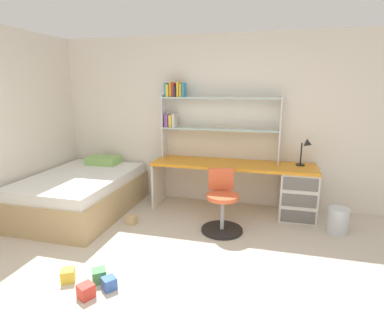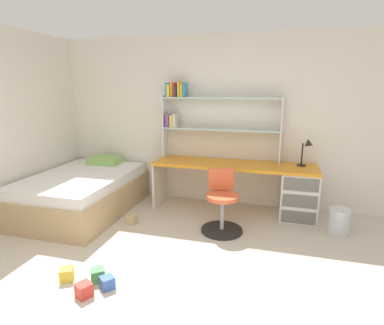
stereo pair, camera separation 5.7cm
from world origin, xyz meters
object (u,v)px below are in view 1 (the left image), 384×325
Objects in this scene: toy_block_blue_2 at (109,283)px; toy_block_yellow_4 at (68,275)px; toy_block_red_0 at (86,291)px; desk at (277,187)px; bookshelf_hutch at (203,113)px; bed_platform at (81,193)px; toy_block_green_3 at (99,276)px; swivel_chair at (222,208)px; toy_block_natural_1 at (132,220)px; waste_bin at (338,220)px; desk_lamp at (307,148)px.

toy_block_blue_2 is 0.95× the size of toy_block_yellow_4.
toy_block_red_0 is 0.21m from toy_block_blue_2.
toy_block_yellow_4 is (-0.30, 0.16, -0.00)m from toy_block_red_0.
bookshelf_hutch is (-1.10, 0.18, 0.99)m from desk.
toy_block_red_0 is (-1.57, -2.28, -0.35)m from desk.
toy_block_red_0 is (1.14, -1.67, -0.22)m from bed_platform.
toy_block_green_3 reaches higher than toy_block_yellow_4.
swivel_chair is 6.81× the size of toy_block_natural_1.
bookshelf_hutch is 15.22× the size of toy_block_natural_1.
toy_block_green_3 is at bearing 152.20° from toy_block_blue_2.
toy_block_red_0 is (-2.32, -1.88, -0.10)m from waste_bin.
swivel_chair is at bearing -168.22° from waste_bin.
toy_block_yellow_4 is (-1.22, -1.43, -0.24)m from swivel_chair.
waste_bin is 2.62m from toy_block_natural_1.
toy_block_blue_2 is at bearing -118.57° from swivel_chair.
toy_block_yellow_4 is at bearing -135.37° from desk_lamp.
desk_lamp is (0.36, 0.08, 0.55)m from desk.
bed_platform is 16.19× the size of toy_block_natural_1.
swivel_chair is 6.87× the size of toy_block_blue_2.
swivel_chair is 6.50× the size of toy_block_yellow_4.
bookshelf_hutch reaches higher than waste_bin.
toy_block_blue_2 is (-1.79, -2.21, -0.91)m from desk_lamp.
toy_block_red_0 is 1.50m from toy_block_natural_1.
bookshelf_hutch is 2.30m from waste_bin.
bookshelf_hutch reaches higher than toy_block_yellow_4.
desk is at bearing 48.54° from toy_block_yellow_4.
toy_block_natural_1 is 0.96× the size of toy_block_yellow_4.
toy_block_green_3 is at bearing 12.76° from toy_block_yellow_4.
desk is 20.39× the size of toy_block_blue_2.
toy_block_red_0 reaches higher than toy_block_natural_1.
toy_block_natural_1 is at bearing 101.50° from toy_block_green_3.
bookshelf_hutch is at bearing 162.66° from waste_bin.
toy_block_blue_2 is (-2.19, -1.73, -0.10)m from waste_bin.
bed_platform is (-1.61, -0.79, -1.12)m from bookshelf_hutch.
swivel_chair is 6.37× the size of toy_block_red_0.
bookshelf_hutch reaches higher than swivel_chair.
bookshelf_hutch is at bearing 117.19° from swivel_chair.
desk_lamp is 3.12× the size of toy_block_green_3.
desk is 18.91× the size of toy_block_red_0.
desk_lamp is at bearing 50.77° from toy_block_red_0.
waste_bin is at bearing -17.34° from bookshelf_hutch.
desk_lamp is 0.21× the size of bed_platform.
desk reaches higher than bed_platform.
desk reaches higher than waste_bin.
bed_platform is 14.93× the size of toy_block_green_3.
desk is 0.95m from swivel_chair.
toy_block_yellow_4 is at bearing -167.24° from toy_block_green_3.
desk_lamp is at bearing 12.67° from bed_platform.
desk reaches higher than toy_block_green_3.
toy_block_natural_1 is (-2.19, -0.89, -0.91)m from desk_lamp.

